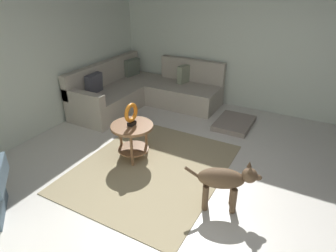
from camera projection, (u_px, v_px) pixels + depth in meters
The scene contains 9 objects.
ground_plane at pixel (193, 193), 3.70m from camera, with size 6.00×6.00×0.10m, color silver.
wall_back at pixel (15, 56), 4.31m from camera, with size 6.00×0.12×2.70m, color silver.
wall_right at pixel (261, 40), 5.36m from camera, with size 0.12×6.00×2.70m, color silver.
area_rug at pixel (152, 168), 4.09m from camera, with size 2.30×1.90×0.01m, color tan.
sectional_couch at pixel (143, 92), 5.96m from camera, with size 2.20×2.25×0.88m.
side_table at pixel (132, 133), 4.14m from camera, with size 0.60×0.60×0.54m.
torus_sculpture at pixel (131, 114), 4.00m from camera, with size 0.28×0.08×0.33m.
dog_bed_mat at pixel (234, 123), 5.24m from camera, with size 0.80×0.60×0.09m, color gray.
dog at pixel (225, 181), 3.23m from camera, with size 0.39×0.81×0.63m.
Camera 1 is at (-2.70, -1.11, 2.39)m, focal length 31.21 mm.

